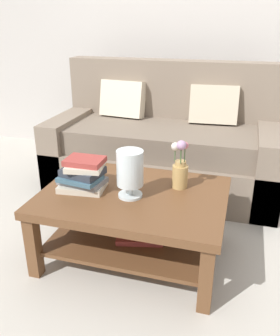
{
  "coord_description": "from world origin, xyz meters",
  "views": [
    {
      "loc": [
        0.57,
        -2.1,
        1.4
      ],
      "look_at": [
        -0.0,
        -0.14,
        0.54
      ],
      "focal_mm": 38.15,
      "sensor_mm": 36.0,
      "label": 1
    }
  ],
  "objects_px": {
    "couch": "(165,145)",
    "book_stack_main": "(83,175)",
    "coffee_table": "(133,211)",
    "flower_pitcher": "(180,168)",
    "glass_hurricane_vase": "(130,170)"
  },
  "relations": [
    {
      "from": "book_stack_main",
      "to": "glass_hurricane_vase",
      "type": "relative_size",
      "value": 1.02
    },
    {
      "from": "book_stack_main",
      "to": "glass_hurricane_vase",
      "type": "height_order",
      "value": "glass_hurricane_vase"
    },
    {
      "from": "coffee_table",
      "to": "book_stack_main",
      "type": "relative_size",
      "value": 3.81
    },
    {
      "from": "couch",
      "to": "book_stack_main",
      "type": "bearing_deg",
      "value": -102.22
    },
    {
      "from": "couch",
      "to": "glass_hurricane_vase",
      "type": "height_order",
      "value": "couch"
    },
    {
      "from": "coffee_table",
      "to": "flower_pitcher",
      "type": "relative_size",
      "value": 3.48
    },
    {
      "from": "couch",
      "to": "coffee_table",
      "type": "xyz_separation_m",
      "value": [
        0.06,
        -1.1,
        -0.05
      ]
    },
    {
      "from": "couch",
      "to": "coffee_table",
      "type": "relative_size",
      "value": 1.76
    },
    {
      "from": "coffee_table",
      "to": "flower_pitcher",
      "type": "distance_m",
      "value": 0.38
    },
    {
      "from": "coffee_table",
      "to": "glass_hurricane_vase",
      "type": "xyz_separation_m",
      "value": [
        -0.0,
        -0.04,
        0.29
      ]
    },
    {
      "from": "flower_pitcher",
      "to": "coffee_table",
      "type": "bearing_deg",
      "value": -148.12
    },
    {
      "from": "coffee_table",
      "to": "couch",
      "type": "bearing_deg",
      "value": 92.96
    },
    {
      "from": "coffee_table",
      "to": "flower_pitcher",
      "type": "height_order",
      "value": "flower_pitcher"
    },
    {
      "from": "coffee_table",
      "to": "flower_pitcher",
      "type": "bearing_deg",
      "value": 31.88
    },
    {
      "from": "couch",
      "to": "flower_pitcher",
      "type": "xyz_separation_m",
      "value": [
        0.3,
        -0.95,
        0.2
      ]
    }
  ]
}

